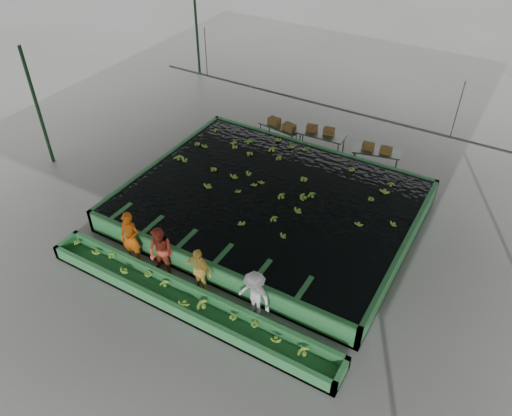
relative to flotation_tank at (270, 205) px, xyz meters
The scene contains 21 objects.
ground 1.57m from the flotation_tank, 90.00° to the right, with size 80.00×80.00×0.00m, color slate.
shed_roof 4.79m from the flotation_tank, 90.00° to the right, with size 20.00×22.00×0.04m, color gray.
shed_posts 2.54m from the flotation_tank, 90.00° to the right, with size 20.00×22.00×5.00m, color #16321A, non-canonical shape.
flotation_tank is the anchor object (origin of this frame).
tank_water 0.40m from the flotation_tank, 90.00° to the right, with size 9.70×7.70×0.00m, color black.
sorting_trough 5.10m from the flotation_tank, 90.00° to the right, with size 10.00×1.00×0.50m, color #2D743B, non-canonical shape.
cableway_rail 4.33m from the flotation_tank, 90.00° to the left, with size 0.08×0.08×14.00m, color #59605B.
rail_hanger_left 7.06m from the flotation_tank, 145.01° to the left, with size 0.04×0.04×2.00m, color #59605B.
rail_hanger_right 7.06m from the flotation_tank, 34.99° to the left, with size 0.04×0.04×2.00m, color #59605B.
worker_a 5.12m from the flotation_tank, 122.41° to the right, with size 0.69×0.45×1.89m, color #D5550D.
worker_b 4.57m from the flotation_tank, 109.16° to the right, with size 0.88×0.68×1.80m, color #B73B28.
worker_c 4.32m from the flotation_tank, 90.83° to the right, with size 0.98×0.41×1.67m, color #F7CF54.
worker_d 4.71m from the flotation_tank, 66.32° to the right, with size 1.09×0.62×1.68m, color silver.
packing_table_left 5.19m from the flotation_tank, 114.08° to the left, with size 1.87×0.75×0.85m, color #59605B, non-canonical shape.
packing_table_mid 4.87m from the flotation_tank, 92.97° to the left, with size 2.11×0.84×0.96m, color #59605B, non-canonical shape.
packing_table_right 5.36m from the flotation_tank, 65.18° to the left, with size 1.91×0.76×0.87m, color #59605B, non-canonical shape.
box_stack_left 5.08m from the flotation_tank, 113.45° to the left, with size 1.34×0.37×0.29m, color brown, non-canonical shape.
box_stack_mid 4.95m from the flotation_tank, 93.45° to the left, with size 1.20×0.33×0.26m, color brown, non-canonical shape.
box_stack_right 5.36m from the flotation_tank, 65.08° to the left, with size 1.19×0.33×0.26m, color brown, non-canonical shape.
floating_bananas 0.89m from the flotation_tank, 90.00° to the left, with size 8.45×5.76×0.12m, color #73AC30, non-canonical shape.
trough_bananas 5.10m from the flotation_tank, 90.00° to the right, with size 8.69×0.58×0.12m, color #73AC30, non-canonical shape.
Camera 1 is at (6.77, -11.05, 11.59)m, focal length 35.00 mm.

